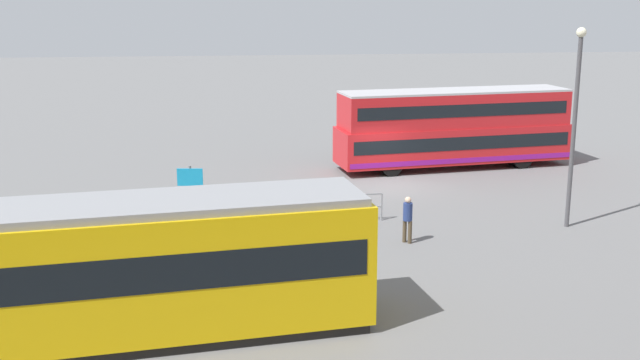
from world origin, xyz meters
TOP-DOWN VIEW (x-y plane):
  - ground_plane at (0.00, 0.00)m, footprint 160.00×160.00m
  - double_decker_bus at (-3.93, -3.46)m, footprint 11.94×4.06m
  - tram_yellow at (10.52, 14.81)m, footprint 13.63×4.32m
  - pedestrian_near_railing at (5.48, 6.35)m, footprint 0.45×0.45m
  - pedestrian_crossing at (1.18, 8.14)m, footprint 0.45×0.45m
  - pedestrian_railing at (5.22, 5.53)m, footprint 7.50×0.44m
  - info_sign at (8.64, 4.90)m, footprint 0.95×0.18m
  - street_lamp at (-5.15, 6.99)m, footprint 0.36×0.36m

SIDE VIEW (x-z plane):
  - ground_plane at x=0.00m, z-range 0.00..0.00m
  - pedestrian_railing at x=5.22m, z-range 0.20..1.28m
  - pedestrian_crossing at x=1.18m, z-range 0.12..1.76m
  - pedestrian_near_railing at x=5.48m, z-range 0.13..1.81m
  - info_sign at x=8.64m, z-range 0.40..2.63m
  - tram_yellow at x=10.52m, z-range 0.07..3.58m
  - double_decker_bus at x=-3.93m, z-range 0.04..3.89m
  - street_lamp at x=-5.15m, z-range 0.59..7.84m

